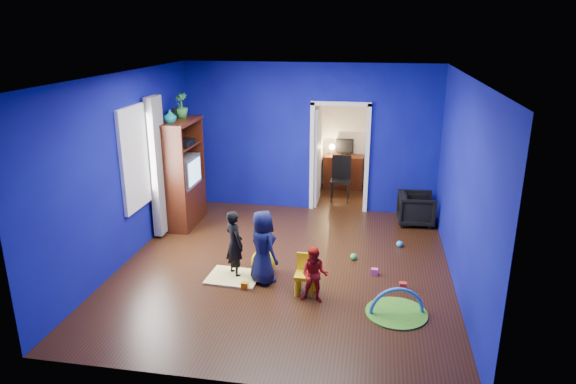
% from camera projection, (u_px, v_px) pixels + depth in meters
% --- Properties ---
extents(floor, '(5.00, 5.50, 0.01)m').
position_uv_depth(floor, '(285.00, 267.00, 7.93)').
color(floor, black).
rests_on(floor, ground).
extents(ceiling, '(5.00, 5.50, 0.01)m').
position_uv_depth(ceiling, '(284.00, 75.00, 7.03)').
color(ceiling, white).
rests_on(ceiling, wall_back).
extents(wall_back, '(5.00, 0.02, 2.90)m').
position_uv_depth(wall_back, '(309.00, 138.00, 10.06)').
color(wall_back, '#0B0A77').
rests_on(wall_back, floor).
extents(wall_front, '(5.00, 0.02, 2.90)m').
position_uv_depth(wall_front, '(234.00, 256.00, 4.90)').
color(wall_front, '#0B0A77').
rests_on(wall_front, floor).
extents(wall_left, '(0.02, 5.50, 2.90)m').
position_uv_depth(wall_left, '(125.00, 169.00, 7.89)').
color(wall_left, '#0B0A77').
rests_on(wall_left, floor).
extents(wall_right, '(0.02, 5.50, 2.90)m').
position_uv_depth(wall_right, '(463.00, 186.00, 7.07)').
color(wall_right, '#0B0A77').
rests_on(wall_right, floor).
extents(alcove, '(1.00, 1.75, 2.50)m').
position_uv_depth(alcove, '(343.00, 140.00, 10.84)').
color(alcove, silver).
rests_on(alcove, floor).
extents(armchair, '(0.69, 0.67, 0.60)m').
position_uv_depth(armchair, '(416.00, 209.00, 9.56)').
color(armchair, black).
rests_on(armchair, floor).
extents(child_black, '(0.43, 0.43, 1.02)m').
position_uv_depth(child_black, '(235.00, 244.00, 7.51)').
color(child_black, black).
rests_on(child_black, floor).
extents(child_navy, '(0.62, 0.62, 1.09)m').
position_uv_depth(child_navy, '(263.00, 247.00, 7.32)').
color(child_navy, '#0F1138').
rests_on(child_navy, floor).
extents(toddler_red, '(0.40, 0.32, 0.78)m').
position_uv_depth(toddler_red, '(314.00, 275.00, 6.83)').
color(toddler_red, red).
rests_on(toddler_red, floor).
extents(vase, '(0.29, 0.29, 0.23)m').
position_uv_depth(vase, '(170.00, 116.00, 8.77)').
color(vase, '#0C5361').
rests_on(vase, tv_armoire).
extents(potted_plant, '(0.30, 0.30, 0.45)m').
position_uv_depth(potted_plant, '(181.00, 105.00, 9.22)').
color(potted_plant, '#2E8035').
rests_on(potted_plant, tv_armoire).
extents(tv_armoire, '(0.58, 1.14, 1.96)m').
position_uv_depth(tv_armoire, '(181.00, 173.00, 9.39)').
color(tv_armoire, '#40110A').
rests_on(tv_armoire, floor).
extents(crt_tv, '(0.46, 0.70, 0.54)m').
position_uv_depth(crt_tv, '(183.00, 171.00, 9.37)').
color(crt_tv, silver).
rests_on(crt_tv, tv_armoire).
extents(yellow_blanket, '(0.78, 0.64, 0.03)m').
position_uv_depth(yellow_blanket, '(234.00, 277.00, 7.57)').
color(yellow_blanket, '#F2E07A').
rests_on(yellow_blanket, floor).
extents(hopper_ball, '(0.38, 0.38, 0.38)m').
position_uv_depth(hopper_ball, '(264.00, 262.00, 7.67)').
color(hopper_ball, yellow).
rests_on(hopper_ball, floor).
extents(kid_chair, '(0.28, 0.28, 0.50)m').
position_uv_depth(kid_chair, '(305.00, 277.00, 7.08)').
color(kid_chair, yellow).
rests_on(kid_chair, floor).
extents(play_mat, '(0.80, 0.80, 0.02)m').
position_uv_depth(play_mat, '(396.00, 313.00, 6.64)').
color(play_mat, '#2E9321').
rests_on(play_mat, floor).
extents(toy_arch, '(0.71, 0.21, 0.72)m').
position_uv_depth(toy_arch, '(396.00, 312.00, 6.63)').
color(toy_arch, '#3F8CD8').
rests_on(toy_arch, floor).
extents(window_left, '(0.03, 0.95, 1.55)m').
position_uv_depth(window_left, '(135.00, 157.00, 8.18)').
color(window_left, white).
rests_on(window_left, wall_left).
extents(curtain, '(0.14, 0.42, 2.40)m').
position_uv_depth(curtain, '(158.00, 167.00, 8.77)').
color(curtain, slate).
rests_on(curtain, floor).
extents(doorway, '(1.16, 0.10, 2.10)m').
position_uv_depth(doorway, '(339.00, 159.00, 10.08)').
color(doorway, white).
rests_on(doorway, floor).
extents(study_desk, '(0.88, 0.44, 0.75)m').
position_uv_depth(study_desk, '(343.00, 172.00, 11.71)').
color(study_desk, '#3D140A').
rests_on(study_desk, floor).
extents(desk_monitor, '(0.40, 0.05, 0.32)m').
position_uv_depth(desk_monitor, '(345.00, 146.00, 11.64)').
color(desk_monitor, black).
rests_on(desk_monitor, study_desk).
extents(desk_lamp, '(0.14, 0.14, 0.14)m').
position_uv_depth(desk_lamp, '(332.00, 147.00, 11.64)').
color(desk_lamp, '#FFD88C').
rests_on(desk_lamp, study_desk).
extents(folding_chair, '(0.40, 0.40, 0.92)m').
position_uv_depth(folding_chair, '(340.00, 180.00, 10.78)').
color(folding_chair, black).
rests_on(folding_chair, floor).
extents(book_shelf, '(0.88, 0.24, 0.04)m').
position_uv_depth(book_shelf, '(346.00, 98.00, 11.30)').
color(book_shelf, white).
rests_on(book_shelf, study_desk).
extents(toy_0, '(0.10, 0.08, 0.10)m').
position_uv_depth(toy_0, '(403.00, 286.00, 7.25)').
color(toy_0, red).
rests_on(toy_0, floor).
extents(toy_1, '(0.11, 0.11, 0.11)m').
position_uv_depth(toy_1, '(400.00, 244.00, 8.63)').
color(toy_1, '#289FE5').
rests_on(toy_1, floor).
extents(toy_2, '(0.10, 0.08, 0.10)m').
position_uv_depth(toy_2, '(245.00, 285.00, 7.26)').
color(toy_2, orange).
rests_on(toy_2, floor).
extents(toy_3, '(0.11, 0.11, 0.11)m').
position_uv_depth(toy_3, '(353.00, 256.00, 8.15)').
color(toy_3, green).
rests_on(toy_3, floor).
extents(toy_4, '(0.10, 0.08, 0.10)m').
position_uv_depth(toy_4, '(374.00, 272.00, 7.66)').
color(toy_4, '#D14E98').
rests_on(toy_4, floor).
extents(toy_5, '(0.10, 0.08, 0.10)m').
position_uv_depth(toy_5, '(314.00, 286.00, 7.23)').
color(toy_5, gold).
rests_on(toy_5, floor).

